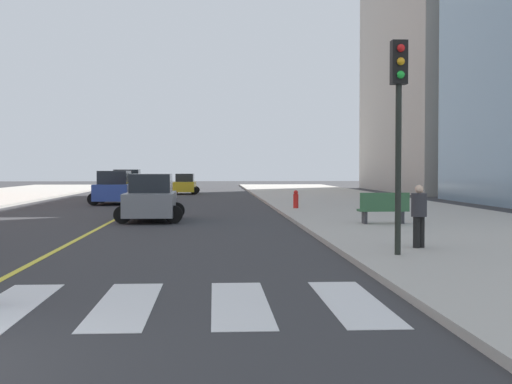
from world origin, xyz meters
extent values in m
cube|color=#B2ADA3|center=(12.20, 20.00, 0.07)|extent=(10.00, 120.00, 0.15)
cube|color=silver|center=(0.90, 4.00, 0.01)|extent=(0.90, 4.00, 0.01)
cube|color=silver|center=(2.70, 4.00, 0.01)|extent=(0.90, 4.00, 0.01)
cube|color=silver|center=(4.50, 4.00, 0.01)|extent=(0.90, 4.00, 0.01)
cube|color=silver|center=(6.30, 4.00, 0.01)|extent=(0.90, 4.00, 0.01)
cube|color=yellow|center=(0.00, 40.00, 0.01)|extent=(0.16, 80.00, 0.01)
cube|color=#B2ADA3|center=(28.72, 57.27, 13.51)|extent=(18.00, 24.00, 27.02)
cube|color=#2D479E|center=(-1.75, 35.82, 0.72)|extent=(2.09, 4.46, 0.95)
cube|color=#1E2328|center=(-1.75, 35.55, 1.58)|extent=(1.73, 2.24, 0.80)
cylinder|color=black|center=(-0.70, 37.17, 0.36)|extent=(0.72, 0.25, 0.72)
cylinder|color=black|center=(-2.74, 37.21, 0.36)|extent=(0.72, 0.25, 0.72)
cylinder|color=black|center=(-0.75, 34.42, 0.36)|extent=(0.72, 0.25, 0.72)
cylinder|color=black|center=(-2.80, 34.46, 0.36)|extent=(0.72, 0.25, 0.72)
cube|color=slate|center=(1.55, 21.99, 0.70)|extent=(1.98, 4.29, 0.91)
cube|color=#1E2328|center=(1.54, 22.24, 1.52)|extent=(1.65, 2.15, 0.77)
cylinder|color=black|center=(0.58, 20.65, 0.35)|extent=(0.69, 0.23, 0.69)
cylinder|color=black|center=(2.55, 20.68, 0.35)|extent=(0.69, 0.23, 0.69)
cylinder|color=black|center=(0.54, 23.30, 0.35)|extent=(0.69, 0.23, 0.69)
cylinder|color=black|center=(2.52, 23.32, 0.35)|extent=(0.69, 0.23, 0.69)
cube|color=gold|center=(1.73, 52.06, 0.61)|extent=(1.79, 3.79, 0.80)
cube|color=#1E2328|center=(1.73, 52.28, 1.34)|extent=(1.48, 1.91, 0.68)
cylinder|color=black|center=(0.83, 50.92, 0.30)|extent=(0.61, 0.21, 0.61)
cylinder|color=black|center=(2.56, 50.87, 0.30)|extent=(0.61, 0.21, 0.61)
cylinder|color=black|center=(0.89, 53.24, 0.30)|extent=(0.61, 0.21, 0.61)
cylinder|color=black|center=(2.62, 53.19, 0.30)|extent=(0.61, 0.21, 0.61)
cube|color=#236B42|center=(-2.09, 44.89, 0.75)|extent=(2.21, 4.62, 0.98)
cube|color=#1E2328|center=(-2.08, 44.62, 1.63)|extent=(1.81, 2.33, 0.82)
cylinder|color=black|center=(-1.08, 46.34, 0.37)|extent=(0.75, 0.26, 0.74)
cylinder|color=black|center=(-3.19, 46.27, 0.37)|extent=(0.75, 0.26, 0.74)
cylinder|color=black|center=(-0.99, 43.51, 0.37)|extent=(0.75, 0.26, 0.74)
cylinder|color=black|center=(-3.09, 43.45, 0.37)|extent=(0.75, 0.26, 0.74)
cylinder|color=black|center=(8.32, 8.97, 2.11)|extent=(0.14, 0.14, 3.91)
cube|color=black|center=(8.32, 8.97, 4.56)|extent=(0.36, 0.28, 1.00)
sphere|color=red|center=(8.32, 8.79, 4.86)|extent=(0.18, 0.18, 0.18)
sphere|color=orange|center=(8.32, 8.79, 4.56)|extent=(0.18, 0.18, 0.18)
sphere|color=green|center=(8.32, 8.79, 4.26)|extent=(0.18, 0.18, 0.18)
cube|color=#33603D|center=(10.18, 18.24, 0.63)|extent=(1.82, 0.62, 0.08)
cube|color=#33603D|center=(10.19, 18.00, 0.97)|extent=(1.80, 0.12, 0.60)
cube|color=#2D2D33|center=(9.50, 18.21, 0.37)|extent=(0.12, 0.48, 0.44)
cube|color=#2D2D33|center=(10.85, 18.26, 0.37)|extent=(0.12, 0.48, 0.44)
cylinder|color=black|center=(9.30, 10.43, 0.54)|extent=(0.18, 0.18, 0.78)
cylinder|color=black|center=(9.16, 10.34, 0.54)|extent=(0.18, 0.18, 0.78)
cylinder|color=#2D2D33|center=(9.23, 10.39, 1.22)|extent=(0.39, 0.39, 0.59)
sphere|color=beige|center=(9.23, 10.39, 1.62)|extent=(0.21, 0.21, 0.21)
cylinder|color=red|center=(8.18, 28.35, 0.50)|extent=(0.26, 0.26, 0.70)
sphere|color=red|center=(8.18, 28.35, 0.93)|extent=(0.22, 0.22, 0.22)
camera|label=1|loc=(4.09, -7.37, 2.15)|focal=50.63mm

